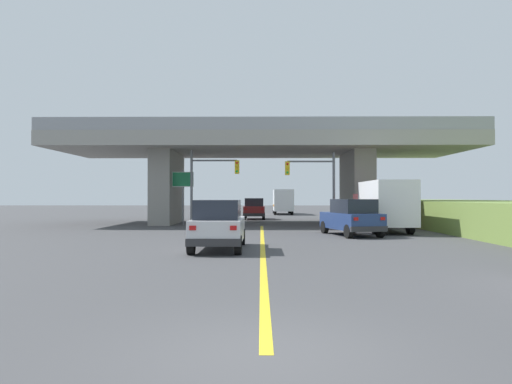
{
  "coord_description": "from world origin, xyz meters",
  "views": [
    {
      "loc": [
        -0.08,
        -6.28,
        2.14
      ],
      "look_at": [
        -0.37,
        21.89,
        2.44
      ],
      "focal_mm": 32.61,
      "sensor_mm": 36.0,
      "label": 1
    }
  ],
  "objects_px": {
    "sedan_oncoming": "(254,209)",
    "semi_truck_distant": "(283,201)",
    "box_truck": "(383,205)",
    "traffic_signal_farside": "(208,178)",
    "suv_lead": "(219,225)",
    "traffic_signal_nearside": "(316,179)",
    "highway_sign": "(183,185)",
    "suv_crossing": "(352,217)"
  },
  "relations": [
    {
      "from": "semi_truck_distant",
      "to": "highway_sign",
      "type": "bearing_deg",
      "value": -111.1
    },
    {
      "from": "suv_crossing",
      "to": "traffic_signal_nearside",
      "type": "xyz_separation_m",
      "value": [
        -1.12,
        6.89,
        2.38
      ]
    },
    {
      "from": "suv_crossing",
      "to": "highway_sign",
      "type": "distance_m",
      "value": 14.52
    },
    {
      "from": "traffic_signal_nearside",
      "to": "semi_truck_distant",
      "type": "relative_size",
      "value": 0.69
    },
    {
      "from": "traffic_signal_nearside",
      "to": "traffic_signal_farside",
      "type": "xyz_separation_m",
      "value": [
        -7.71,
        0.61,
        0.1
      ]
    },
    {
      "from": "traffic_signal_farside",
      "to": "semi_truck_distant",
      "type": "bearing_deg",
      "value": 74.94
    },
    {
      "from": "sedan_oncoming",
      "to": "traffic_signal_nearside",
      "type": "distance_m",
      "value": 12.96
    },
    {
      "from": "sedan_oncoming",
      "to": "highway_sign",
      "type": "xyz_separation_m",
      "value": [
        -5.28,
        -9.48,
        2.07
      ]
    },
    {
      "from": "semi_truck_distant",
      "to": "traffic_signal_nearside",
      "type": "bearing_deg",
      "value": -87.23
    },
    {
      "from": "suv_crossing",
      "to": "semi_truck_distant",
      "type": "xyz_separation_m",
      "value": [
        -2.32,
        31.69,
        0.6
      ]
    },
    {
      "from": "suv_crossing",
      "to": "traffic_signal_nearside",
      "type": "bearing_deg",
      "value": 85.91
    },
    {
      "from": "suv_crossing",
      "to": "traffic_signal_farside",
      "type": "relative_size",
      "value": 0.89
    },
    {
      "from": "box_truck",
      "to": "traffic_signal_farside",
      "type": "bearing_deg",
      "value": 158.75
    },
    {
      "from": "box_truck",
      "to": "sedan_oncoming",
      "type": "relative_size",
      "value": 1.67
    },
    {
      "from": "traffic_signal_nearside",
      "to": "traffic_signal_farside",
      "type": "relative_size",
      "value": 0.96
    },
    {
      "from": "traffic_signal_farside",
      "to": "semi_truck_distant",
      "type": "height_order",
      "value": "traffic_signal_farside"
    },
    {
      "from": "traffic_signal_nearside",
      "to": "highway_sign",
      "type": "xyz_separation_m",
      "value": [
        -9.83,
        2.42,
        -0.31
      ]
    },
    {
      "from": "traffic_signal_farside",
      "to": "semi_truck_distant",
      "type": "relative_size",
      "value": 0.72
    },
    {
      "from": "box_truck",
      "to": "traffic_signal_farside",
      "type": "distance_m",
      "value": 12.37
    },
    {
      "from": "suv_lead",
      "to": "sedan_oncoming",
      "type": "bearing_deg",
      "value": 87.6
    },
    {
      "from": "sedan_oncoming",
      "to": "semi_truck_distant",
      "type": "relative_size",
      "value": 0.58
    },
    {
      "from": "highway_sign",
      "to": "suv_lead",
      "type": "bearing_deg",
      "value": -75.53
    },
    {
      "from": "suv_lead",
      "to": "highway_sign",
      "type": "bearing_deg",
      "value": 104.47
    },
    {
      "from": "highway_sign",
      "to": "traffic_signal_farside",
      "type": "bearing_deg",
      "value": -40.39
    },
    {
      "from": "box_truck",
      "to": "sedan_oncoming",
      "type": "distance_m",
      "value": 17.76
    },
    {
      "from": "sedan_oncoming",
      "to": "suv_crossing",
      "type": "bearing_deg",
      "value": -73.21
    },
    {
      "from": "suv_crossing",
      "to": "box_truck",
      "type": "xyz_separation_m",
      "value": [
        2.57,
        3.07,
        0.62
      ]
    },
    {
      "from": "traffic_signal_farside",
      "to": "traffic_signal_nearside",
      "type": "bearing_deg",
      "value": -4.52
    },
    {
      "from": "suv_lead",
      "to": "traffic_signal_farside",
      "type": "relative_size",
      "value": 0.85
    },
    {
      "from": "suv_crossing",
      "to": "box_truck",
      "type": "height_order",
      "value": "box_truck"
    },
    {
      "from": "suv_lead",
      "to": "highway_sign",
      "type": "height_order",
      "value": "highway_sign"
    },
    {
      "from": "suv_lead",
      "to": "traffic_signal_farside",
      "type": "xyz_separation_m",
      "value": [
        -2.08,
        14.47,
        2.48
      ]
    },
    {
      "from": "suv_crossing",
      "to": "traffic_signal_farside",
      "type": "height_order",
      "value": "traffic_signal_farside"
    },
    {
      "from": "sedan_oncoming",
      "to": "highway_sign",
      "type": "distance_m",
      "value": 11.05
    },
    {
      "from": "suv_lead",
      "to": "semi_truck_distant",
      "type": "height_order",
      "value": "semi_truck_distant"
    },
    {
      "from": "sedan_oncoming",
      "to": "traffic_signal_farside",
      "type": "distance_m",
      "value": 11.98
    },
    {
      "from": "box_truck",
      "to": "traffic_signal_nearside",
      "type": "bearing_deg",
      "value": 133.98
    },
    {
      "from": "box_truck",
      "to": "suv_crossing",
      "type": "bearing_deg",
      "value": -129.93
    },
    {
      "from": "suv_lead",
      "to": "sedan_oncoming",
      "type": "relative_size",
      "value": 1.07
    },
    {
      "from": "traffic_signal_nearside",
      "to": "semi_truck_distant",
      "type": "xyz_separation_m",
      "value": [
        -1.2,
        24.8,
        -1.78
      ]
    },
    {
      "from": "traffic_signal_farside",
      "to": "highway_sign",
      "type": "bearing_deg",
      "value": 139.61
    },
    {
      "from": "suv_crossing",
      "to": "sedan_oncoming",
      "type": "height_order",
      "value": "same"
    }
  ]
}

